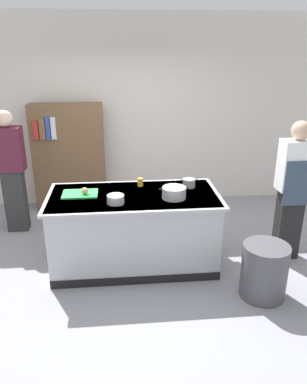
{
  "coord_description": "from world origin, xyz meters",
  "views": [
    {
      "loc": [
        -0.15,
        -3.99,
        2.48
      ],
      "look_at": [
        0.25,
        0.2,
        0.85
      ],
      "focal_mm": 34.95,
      "sensor_mm": 36.0,
      "label": 1
    }
  ],
  "objects_px": {
    "trash_bin": "(264,271)",
    "onion": "(85,191)",
    "stock_pot": "(174,193)",
    "person_chef": "(293,189)",
    "mixing_bowl": "(116,199)",
    "person_guest": "(11,169)",
    "juice_cup": "(140,182)",
    "bookshelf": "(69,158)",
    "sauce_pan": "(189,183)"
  },
  "relations": [
    {
      "from": "trash_bin",
      "to": "onion",
      "type": "bearing_deg",
      "value": 157.19
    },
    {
      "from": "stock_pot",
      "to": "person_chef",
      "type": "bearing_deg",
      "value": 5.05
    },
    {
      "from": "mixing_bowl",
      "to": "person_guest",
      "type": "height_order",
      "value": "person_guest"
    },
    {
      "from": "stock_pot",
      "to": "person_guest",
      "type": "xyz_separation_m",
      "value": [
        -2.08,
        1.22,
        -0.05
      ]
    },
    {
      "from": "stock_pot",
      "to": "trash_bin",
      "type": "relative_size",
      "value": 0.56
    },
    {
      "from": "trash_bin",
      "to": "person_chef",
      "type": "bearing_deg",
      "value": 52.79
    },
    {
      "from": "person_chef",
      "to": "mixing_bowl",
      "type": "bearing_deg",
      "value": 88.69
    },
    {
      "from": "person_chef",
      "to": "juice_cup",
      "type": "bearing_deg",
      "value": 73.41
    },
    {
      "from": "stock_pot",
      "to": "person_guest",
      "type": "distance_m",
      "value": 2.41
    },
    {
      "from": "person_guest",
      "to": "person_chef",
      "type": "bearing_deg",
      "value": 89.54
    },
    {
      "from": "mixing_bowl",
      "to": "person_guest",
      "type": "relative_size",
      "value": 0.11
    },
    {
      "from": "onion",
      "to": "trash_bin",
      "type": "bearing_deg",
      "value": -22.81
    },
    {
      "from": "onion",
      "to": "person_chef",
      "type": "height_order",
      "value": "person_chef"
    },
    {
      "from": "person_chef",
      "to": "bookshelf",
      "type": "relative_size",
      "value": 1.01
    },
    {
      "from": "sauce_pan",
      "to": "trash_bin",
      "type": "relative_size",
      "value": 0.36
    },
    {
      "from": "person_chef",
      "to": "sauce_pan",
      "type": "bearing_deg",
      "value": 73.22
    },
    {
      "from": "onion",
      "to": "mixing_bowl",
      "type": "relative_size",
      "value": 0.43
    },
    {
      "from": "mixing_bowl",
      "to": "person_guest",
      "type": "distance_m",
      "value": 1.94
    },
    {
      "from": "person_chef",
      "to": "trash_bin",
      "type": "bearing_deg",
      "value": 135.55
    },
    {
      "from": "juice_cup",
      "to": "onion",
      "type": "bearing_deg",
      "value": -157.83
    },
    {
      "from": "person_guest",
      "to": "bookshelf",
      "type": "distance_m",
      "value": 1.0
    },
    {
      "from": "onion",
      "to": "sauce_pan",
      "type": "relative_size",
      "value": 0.37
    },
    {
      "from": "trash_bin",
      "to": "bookshelf",
      "type": "distance_m",
      "value": 3.46
    },
    {
      "from": "trash_bin",
      "to": "bookshelf",
      "type": "relative_size",
      "value": 0.35
    },
    {
      "from": "sauce_pan",
      "to": "person_guest",
      "type": "bearing_deg",
      "value": 159.02
    },
    {
      "from": "sauce_pan",
      "to": "person_guest",
      "type": "height_order",
      "value": "person_guest"
    },
    {
      "from": "juice_cup",
      "to": "bookshelf",
      "type": "height_order",
      "value": "bookshelf"
    },
    {
      "from": "bookshelf",
      "to": "stock_pot",
      "type": "bearing_deg",
      "value": -54.41
    },
    {
      "from": "stock_pot",
      "to": "person_guest",
      "type": "bearing_deg",
      "value": 149.64
    },
    {
      "from": "sauce_pan",
      "to": "mixing_bowl",
      "type": "bearing_deg",
      "value": -154.4
    },
    {
      "from": "onion",
      "to": "person_guest",
      "type": "bearing_deg",
      "value": 135.62
    },
    {
      "from": "onion",
      "to": "trash_bin",
      "type": "height_order",
      "value": "onion"
    },
    {
      "from": "sauce_pan",
      "to": "person_chef",
      "type": "distance_m",
      "value": 1.23
    },
    {
      "from": "juice_cup",
      "to": "trash_bin",
      "type": "bearing_deg",
      "value": -40.62
    },
    {
      "from": "person_guest",
      "to": "juice_cup",
      "type": "bearing_deg",
      "value": 82.03
    },
    {
      "from": "stock_pot",
      "to": "mixing_bowl",
      "type": "relative_size",
      "value": 1.78
    },
    {
      "from": "mixing_bowl",
      "to": "juice_cup",
      "type": "height_order",
      "value": "juice_cup"
    },
    {
      "from": "juice_cup",
      "to": "stock_pot",
      "type": "bearing_deg",
      "value": -50.31
    },
    {
      "from": "juice_cup",
      "to": "person_guest",
      "type": "relative_size",
      "value": 0.06
    },
    {
      "from": "mixing_bowl",
      "to": "bookshelf",
      "type": "height_order",
      "value": "bookshelf"
    },
    {
      "from": "sauce_pan",
      "to": "trash_bin",
      "type": "height_order",
      "value": "sauce_pan"
    },
    {
      "from": "stock_pot",
      "to": "person_guest",
      "type": "height_order",
      "value": "person_guest"
    },
    {
      "from": "sauce_pan",
      "to": "juice_cup",
      "type": "bearing_deg",
      "value": 171.05
    },
    {
      "from": "onion",
      "to": "trash_bin",
      "type": "distance_m",
      "value": 2.14
    },
    {
      "from": "person_chef",
      "to": "bookshelf",
      "type": "height_order",
      "value": "person_chef"
    },
    {
      "from": "stock_pot",
      "to": "juice_cup",
      "type": "relative_size",
      "value": 3.33
    },
    {
      "from": "stock_pot",
      "to": "juice_cup",
      "type": "bearing_deg",
      "value": 129.69
    },
    {
      "from": "juice_cup",
      "to": "bookshelf",
      "type": "xyz_separation_m",
      "value": [
        -1.03,
        1.51,
        -0.1
      ]
    },
    {
      "from": "onion",
      "to": "bookshelf",
      "type": "relative_size",
      "value": 0.05
    },
    {
      "from": "mixing_bowl",
      "to": "trash_bin",
      "type": "relative_size",
      "value": 0.31
    }
  ]
}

